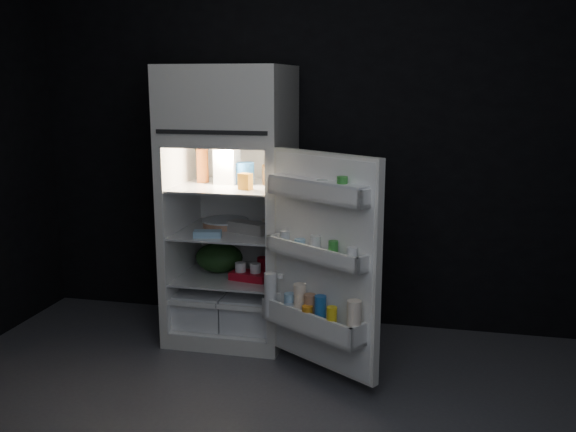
% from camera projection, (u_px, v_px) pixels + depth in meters
% --- Properties ---
extents(wall_back, '(4.00, 0.00, 2.70)m').
position_uv_depth(wall_back, '(315.00, 131.00, 4.36)').
color(wall_back, black).
rests_on(wall_back, ground).
extents(refrigerator, '(0.76, 0.71, 1.78)m').
position_uv_depth(refrigerator, '(232.00, 195.00, 4.19)').
color(refrigerator, white).
rests_on(refrigerator, ground).
extents(fridge_door, '(0.71, 0.55, 1.22)m').
position_uv_depth(fridge_door, '(321.00, 266.00, 3.54)').
color(fridge_door, white).
rests_on(fridge_door, ground).
extents(milk_jug, '(0.15, 0.15, 0.24)m').
position_uv_depth(milk_jug, '(227.00, 165.00, 4.16)').
color(milk_jug, white).
rests_on(milk_jug, refrigerator).
extents(mayo_jar, '(0.15, 0.15, 0.14)m').
position_uv_depth(mayo_jar, '(245.00, 173.00, 4.15)').
color(mayo_jar, '#1E5AA7').
rests_on(mayo_jar, refrigerator).
extents(jam_jar, '(0.10, 0.10, 0.13)m').
position_uv_depth(jam_jar, '(270.00, 175.00, 4.13)').
color(jam_jar, black).
rests_on(jam_jar, refrigerator).
extents(amber_bottle, '(0.10, 0.10, 0.22)m').
position_uv_depth(amber_bottle, '(202.00, 166.00, 4.22)').
color(amber_bottle, '#C15A1E').
rests_on(amber_bottle, refrigerator).
extents(small_carton, '(0.09, 0.08, 0.10)m').
position_uv_depth(small_carton, '(245.00, 181.00, 3.95)').
color(small_carton, '#C77917').
rests_on(small_carton, refrigerator).
extents(egg_carton, '(0.29, 0.19, 0.07)m').
position_uv_depth(egg_carton, '(248.00, 227.00, 4.12)').
color(egg_carton, gray).
rests_on(egg_carton, refrigerator).
extents(pie, '(0.33, 0.33, 0.04)m').
position_uv_depth(pie, '(225.00, 224.00, 4.29)').
color(pie, '#AA7859').
rests_on(pie, refrigerator).
extents(flat_package, '(0.19, 0.12, 0.04)m').
position_uv_depth(flat_package, '(208.00, 234.00, 4.01)').
color(flat_package, '#8DB9DA').
rests_on(flat_package, refrigerator).
extents(wrapped_pkg, '(0.13, 0.12, 0.05)m').
position_uv_depth(wrapped_pkg, '(272.00, 223.00, 4.29)').
color(wrapped_pkg, '#FBE7CD').
rests_on(wrapped_pkg, refrigerator).
extents(produce_bag, '(0.40, 0.37, 0.20)m').
position_uv_depth(produce_bag, '(219.00, 258.00, 4.29)').
color(produce_bag, '#193815').
rests_on(produce_bag, refrigerator).
extents(yogurt_tray, '(0.26, 0.17, 0.05)m').
position_uv_depth(yogurt_tray, '(250.00, 276.00, 4.13)').
color(yogurt_tray, '#AE0E1F').
rests_on(yogurt_tray, refrigerator).
extents(small_can_red, '(0.10, 0.10, 0.09)m').
position_uv_depth(small_can_red, '(263.00, 264.00, 4.34)').
color(small_can_red, '#AE0E1F').
rests_on(small_can_red, refrigerator).
extents(small_can_silver, '(0.09, 0.09, 0.09)m').
position_uv_depth(small_can_silver, '(274.00, 265.00, 4.30)').
color(small_can_silver, silver).
rests_on(small_can_silver, refrigerator).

